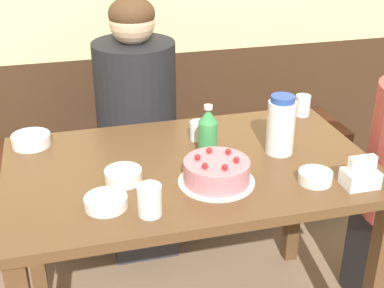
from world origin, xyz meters
TOP-DOWN VIEW (x-y plane):
  - bench_seat at (0.00, 0.83)m, footprint 2.10×0.38m
  - dining_table at (0.00, 0.00)m, footprint 1.26×0.77m
  - birthday_cake at (0.05, -0.15)m, footprint 0.25×0.25m
  - water_pitcher at (0.33, 0.01)m, footprint 0.10×0.10m
  - soju_bottle at (0.08, 0.05)m, footprint 0.07×0.07m
  - napkin_holder at (0.49, -0.28)m, footprint 0.11×0.08m
  - bowl_soup_white at (-0.53, 0.29)m, footprint 0.14×0.14m
  - bowl_rice_small at (0.36, -0.22)m, footprint 0.11×0.11m
  - bowl_side_dish at (-0.24, -0.06)m, footprint 0.12×0.12m
  - bowl_sauce_shallow at (-0.31, -0.20)m, footprint 0.13×0.13m
  - glass_water_tall at (-0.19, -0.27)m, footprint 0.07×0.07m
  - glass_tumbler_short at (0.56, 0.30)m, footprint 0.06×0.06m
  - glass_shot_small at (0.08, 0.18)m, footprint 0.07×0.07m
  - person_pale_blue_shirt at (-0.08, 0.64)m, footprint 0.36×0.36m

SIDE VIEW (x-z plane):
  - bench_seat at x=0.00m, z-range 0.00..0.47m
  - person_pale_blue_shirt at x=-0.08m, z-range -0.01..1.21m
  - dining_table at x=0.00m, z-range 0.27..1.04m
  - bowl_sauce_shallow at x=-0.31m, z-range 0.77..0.80m
  - bowl_rice_small at x=0.36m, z-range 0.77..0.80m
  - bowl_side_dish at x=-0.24m, z-range 0.77..0.81m
  - bowl_soup_white at x=-0.53m, z-range 0.77..0.81m
  - glass_shot_small at x=0.08m, z-range 0.77..0.84m
  - napkin_holder at x=0.49m, z-range 0.75..0.86m
  - birthday_cake at x=0.05m, z-range 0.76..0.85m
  - glass_tumbler_short at x=0.56m, z-range 0.77..0.85m
  - glass_water_tall at x=-0.19m, z-range 0.77..0.86m
  - soju_bottle at x=0.08m, z-range 0.76..0.95m
  - water_pitcher at x=0.33m, z-range 0.76..0.98m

